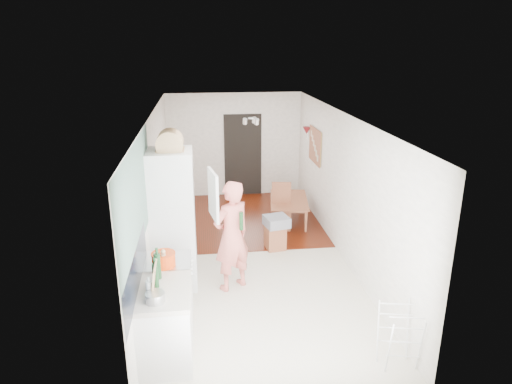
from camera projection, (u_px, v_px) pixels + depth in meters
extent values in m
cube|color=beige|center=(251.00, 257.00, 8.08)|extent=(3.20, 7.00, 0.01)
cube|color=#541608|center=(241.00, 218.00, 9.82)|extent=(3.20, 3.30, 0.01)
cube|color=slate|center=(137.00, 199.00, 5.42)|extent=(0.02, 3.00, 1.30)
cube|color=black|center=(136.00, 273.00, 5.13)|extent=(0.02, 1.90, 0.50)
cube|color=black|center=(243.00, 155.00, 11.06)|extent=(0.90, 0.04, 2.00)
cube|color=silver|center=(166.00, 326.00, 5.39)|extent=(0.60, 0.90, 0.86)
cube|color=beige|center=(164.00, 292.00, 5.24)|extent=(0.62, 0.92, 0.06)
cube|color=silver|center=(170.00, 293.00, 6.09)|extent=(0.60, 0.60, 0.88)
cube|color=#BDBDC0|center=(167.00, 262.00, 5.94)|extent=(0.60, 0.60, 0.04)
cube|color=silver|center=(173.00, 220.00, 6.85)|extent=(0.66, 0.66, 2.15)
cube|color=silver|center=(213.00, 195.00, 6.49)|extent=(0.14, 0.56, 0.70)
cube|color=white|center=(192.00, 189.00, 6.74)|extent=(0.02, 0.52, 0.66)
cube|color=tan|center=(315.00, 146.00, 9.56)|extent=(0.03, 0.90, 0.70)
cube|color=brown|center=(315.00, 146.00, 9.56)|extent=(0.00, 0.94, 0.74)
cone|color=maroon|center=(307.00, 131.00, 10.11)|extent=(0.18, 0.18, 0.16)
imported|color=#DB6C61|center=(232.00, 227.00, 6.77)|extent=(0.89, 0.81, 2.03)
imported|color=brown|center=(290.00, 212.00, 9.63)|extent=(0.81, 1.25, 0.41)
cube|color=gray|center=(277.00, 221.00, 8.26)|extent=(0.49, 0.49, 0.18)
cylinder|color=red|center=(164.00, 259.00, 5.76)|extent=(0.33, 0.33, 0.18)
cylinder|color=#BDBDC0|center=(155.00, 297.00, 4.97)|extent=(0.27, 0.27, 0.11)
cylinder|color=#153C1B|center=(241.00, 221.00, 6.61)|extent=(0.06, 0.06, 0.28)
cylinder|color=#153C1B|center=(158.00, 266.00, 5.44)|extent=(0.08, 0.08, 0.32)
cylinder|color=#153C1B|center=(156.00, 276.00, 5.24)|extent=(0.07, 0.07, 0.30)
cylinder|color=silver|center=(150.00, 289.00, 5.06)|extent=(0.09, 0.09, 0.19)
cylinder|color=tan|center=(156.00, 265.00, 5.58)|extent=(0.07, 0.07, 0.22)
cylinder|color=tan|center=(164.00, 261.00, 5.69)|extent=(0.06, 0.06, 0.20)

